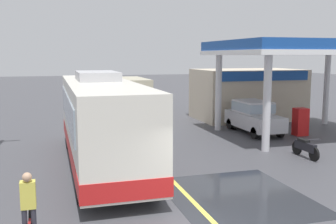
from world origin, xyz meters
The scene contains 10 objects.
ground centered at (0.00, 20.00, 0.00)m, with size 120.00×120.00×0.00m, color #424247.
lane_divider_stripe centered at (0.00, 15.00, 0.00)m, with size 0.16×50.00×0.01m, color #D8CC4C.
wet_puddle_patch centered at (1.47, 2.35, 0.00)m, with size 4.14×4.81×0.01m, color #26282D.
coach_bus_main centered at (-2.11, 7.07, 1.72)m, with size 2.60×11.04×3.69m.
gas_station_roadside centered at (9.07, 14.24, 2.63)m, with size 9.10×11.95×5.10m.
car_at_pump centered at (6.95, 11.42, 1.01)m, with size 1.70×4.20×1.82m.
minibus_opposing_lane centered at (2.75, 24.58, 1.47)m, with size 2.04×6.13×2.44m.
cyclist_on_shoulder centered at (-4.55, 0.79, 0.78)m, with size 0.34×1.82×1.72m.
motorcycle_parked_forecourt centered at (6.38, 5.81, 0.44)m, with size 0.55×1.80×0.92m.
pedestrian_near_pump centered at (8.02, 13.62, 0.93)m, with size 0.55×0.22×1.66m.
Camera 1 is at (-3.96, -8.44, 4.34)m, focal length 42.55 mm.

